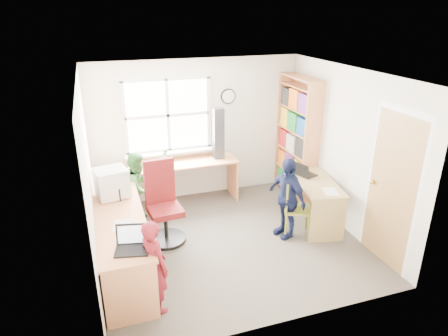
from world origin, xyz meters
name	(u,v)px	position (x,y,z in m)	size (l,w,h in m)	color
room	(228,161)	(0.01, 0.10, 1.22)	(3.64, 3.44, 2.44)	#443E35
l_desk	(138,239)	(-1.31, -0.28, 0.46)	(2.38, 2.95, 0.75)	#F29B61
right_desk	(315,193)	(1.43, 0.12, 0.51)	(0.78, 1.30, 0.70)	tan
bookshelf	(297,140)	(1.65, 1.19, 1.00)	(0.30, 1.02, 2.10)	#F29B61
swivel_chair	(163,207)	(-0.87, 0.38, 0.51)	(0.60, 0.60, 1.19)	black
wooden_chair	(293,205)	(0.95, -0.08, 0.47)	(0.50, 0.50, 0.87)	olive
crt_monitor	(112,183)	(-1.53, 0.44, 0.96)	(0.48, 0.45, 0.40)	silver
laptop_left	(132,243)	(-1.42, -0.92, 0.81)	(0.41, 0.36, 0.24)	black
laptop_right	(303,172)	(1.35, 0.39, 0.75)	(0.38, 0.41, 0.23)	black
speaker_a	(118,194)	(-1.48, 0.31, 0.84)	(0.11, 0.11, 0.18)	black
speaker_b	(116,179)	(-1.45, 0.83, 0.85)	(0.11, 0.11, 0.19)	black
cd_tower	(218,134)	(0.29, 1.43, 1.19)	(0.18, 0.16, 0.87)	black
game_box	(296,167)	(1.38, 0.67, 0.73)	(0.28, 0.28, 0.06)	red
paper_a	(122,225)	(-1.49, -0.39, 0.75)	(0.25, 0.33, 0.00)	silver
paper_b	(331,192)	(1.44, -0.27, 0.70)	(0.27, 0.32, 0.00)	silver
potted_plant	(164,157)	(-0.65, 1.41, 0.89)	(0.15, 0.12, 0.27)	#2B6D30
person_red	(155,266)	(-1.22, -1.05, 0.56)	(0.41, 0.27, 1.11)	maroon
person_green	(139,188)	(-1.13, 1.01, 0.57)	(0.56, 0.44, 1.15)	#2E732E
person_navy	(287,198)	(0.84, -0.08, 0.61)	(0.71, 0.30, 1.22)	#13193B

